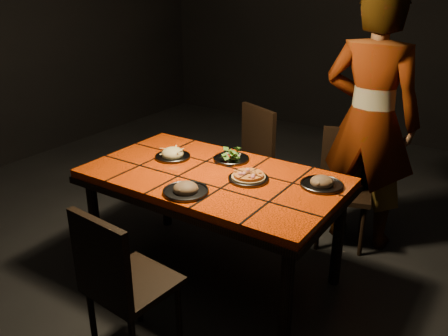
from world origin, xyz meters
The scene contains 11 objects.
room_shell centered at (0.00, 0.00, 1.50)m, with size 6.04×7.04×3.08m.
dining_table centered at (0.00, 0.00, 0.67)m, with size 1.62×0.92×0.75m.
chair_near centered at (0.04, -0.88, 0.50)m, with size 0.43×0.43×0.88m.
chair_far_left centered at (-0.29, 0.92, 0.52)m, with size 0.54×0.54×0.91m.
chair_far_right centered at (0.53, 0.96, 0.49)m, with size 0.49×0.49×0.86m.
diner centered at (0.64, 1.03, 0.94)m, with size 0.69×0.45×1.88m, color brown.
plate_pizza centered at (0.23, 0.04, 0.77)m, with size 0.25×0.25×0.04m.
plate_pasta centered at (-0.39, 0.08, 0.77)m, with size 0.24×0.24×0.08m.
plate_salad centered at (-0.03, 0.26, 0.78)m, with size 0.24×0.24×0.07m.
plate_mushroom_a centered at (0.03, -0.31, 0.77)m, with size 0.27×0.27×0.09m.
plate_mushroom_b centered at (0.64, 0.21, 0.77)m, with size 0.26×0.26×0.08m.
Camera 1 is at (1.57, -2.23, 1.92)m, focal length 38.00 mm.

